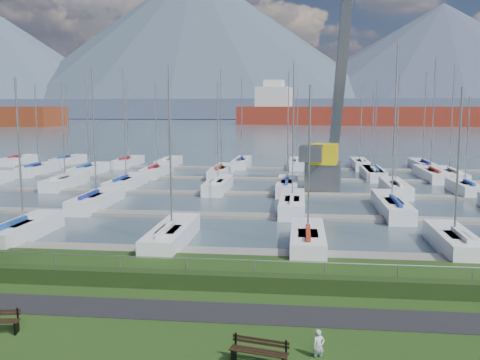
# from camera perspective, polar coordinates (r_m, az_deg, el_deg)

# --- Properties ---
(path) EXTENTS (160.00, 2.00, 0.04)m
(path) POSITION_cam_1_polar(r_m,az_deg,el_deg) (21.02, -4.75, -13.79)
(path) COLOR black
(path) RESTS_ON grass
(water) EXTENTS (800.00, 540.00, 0.20)m
(water) POSITION_cam_1_polar(r_m,az_deg,el_deg) (282.29, 5.72, 6.21)
(water) COLOR #415360
(hedge) EXTENTS (80.00, 0.70, 0.70)m
(hedge) POSITION_cam_1_polar(r_m,az_deg,el_deg) (23.30, -3.50, -10.68)
(hedge) COLOR black
(hedge) RESTS_ON grass
(fence) EXTENTS (80.00, 0.04, 0.04)m
(fence) POSITION_cam_1_polar(r_m,az_deg,el_deg) (23.43, -3.35, -8.40)
(fence) COLOR gray
(fence) RESTS_ON grass
(foothill) EXTENTS (900.00, 80.00, 12.00)m
(foothill) POSITION_cam_1_polar(r_m,az_deg,el_deg) (352.17, 5.90, 7.58)
(foothill) COLOR #4A536C
(foothill) RESTS_ON water
(mountains) EXTENTS (1190.00, 360.00, 115.00)m
(mountains) POSITION_cam_1_polar(r_m,az_deg,el_deg) (428.56, 7.10, 13.06)
(mountains) COLOR #455264
(mountains) RESTS_ON water
(docks) EXTENTS (90.00, 41.60, 0.25)m
(docks) POSITION_cam_1_polar(r_m,az_deg,el_deg) (48.96, 1.85, -1.49)
(docks) COLOR slate
(docks) RESTS_ON water
(bench_right) EXTENTS (1.85, 0.81, 0.85)m
(bench_right) POSITION_cam_1_polar(r_m,az_deg,el_deg) (16.94, 2.06, -17.84)
(bench_right) COLOR black
(bench_right) RESTS_ON grass
(person) EXTENTS (0.45, 0.38, 1.05)m
(person) POSITION_cam_1_polar(r_m,az_deg,el_deg) (17.49, 8.41, -16.68)
(person) COLOR silver
(person) RESTS_ON grass
(crane) EXTENTS (4.95, 13.34, 22.35)m
(crane) POSITION_cam_1_polar(r_m,az_deg,el_deg) (52.03, 9.40, 5.11)
(crane) COLOR #54575B
(crane) RESTS_ON water
(cargo_ship_mid) EXTENTS (99.85, 34.11, 21.50)m
(cargo_ship_mid) POSITION_cam_1_polar(r_m,az_deg,el_deg) (233.82, 10.86, 6.73)
(cargo_ship_mid) COLOR maroon
(cargo_ship_mid) RESTS_ON water
(sailboat_fleet) EXTENTS (75.29, 49.77, 13.44)m
(sailboat_fleet) POSITION_cam_1_polar(r_m,az_deg,el_deg) (51.52, 1.82, 5.23)
(sailboat_fleet) COLOR silver
(sailboat_fleet) RESTS_ON water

